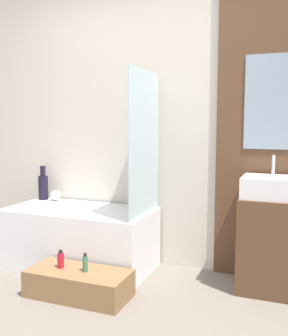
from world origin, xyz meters
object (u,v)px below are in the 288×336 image
Objects in this scene: vase_round_light at (55,195)px; bottle_soap_primary at (61,260)px; vase_tall_dark at (43,186)px; bottle_soap_secondary at (85,263)px; sink at (272,187)px; wooden_step_bench at (79,283)px; bathtub at (80,238)px.

vase_round_light is 0.99m from bottle_soap_primary.
vase_round_light is at bearing -1.15° from vase_tall_dark.
vase_round_light is at bearing 126.10° from bottle_soap_primary.
bottle_soap_secondary is (0.77, -0.76, -0.32)m from vase_round_light.
vase_tall_dark is 0.16m from vase_round_light.
sink is 3.06× the size of bottle_soap_secondary.
sink is at bearing 23.46° from bottle_soap_primary.
wooden_step_bench is 0.22m from bottle_soap_primary.
bottle_soap_secondary is at bearing -153.10° from sink.
wooden_step_bench is at bearing -154.12° from sink.
sink is at bearing -3.44° from vase_tall_dark.
bathtub is at bearing -22.90° from vase_tall_dark.
bottle_soap_primary is at bearing -180.00° from bottle_soap_secondary.
vase_tall_dark reaches higher than vase_round_light.
vase_round_light is 0.73× the size of bottle_soap_primary.
bathtub reaches higher than bottle_soap_primary.
wooden_step_bench is 1.78× the size of sink.
vase_tall_dark is at bearing 139.90° from bottle_soap_secondary.
wooden_step_bench is at bearing 180.00° from bottle_soap_secondary.
bottle_soap_primary is 0.97× the size of bottle_soap_secondary.
vase_tall_dark is (-0.55, 0.23, 0.40)m from bathtub.
vase_tall_dark is 1.25m from bottle_soap_secondary.
bathtub reaches higher than bottle_soap_secondary.
bottle_soap_primary is at bearing -53.90° from vase_round_light.
vase_round_light is at bearing 150.69° from bathtub.
sink is at bearing 3.62° from bathtub.
vase_tall_dark is at bearing 176.56° from sink.
vase_tall_dark is 3.32× the size of vase_round_light.
vase_tall_dark is at bearing 157.10° from bathtub.
bathtub is 0.72m from vase_tall_dark.
bathtub is 0.63m from wooden_step_bench.
vase_round_light reaches higher than bathtub.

